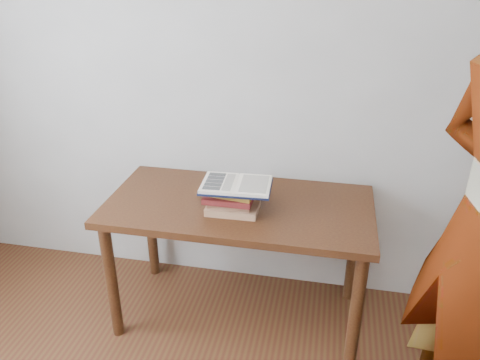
# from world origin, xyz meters

# --- Properties ---
(desk) EXTENTS (1.33, 0.66, 0.71)m
(desk) POSITION_xyz_m (0.05, 1.38, 0.61)
(desk) COLOR #472A11
(desk) RESTS_ON ground
(book_stack) EXTENTS (0.26, 0.19, 0.12)m
(book_stack) POSITION_xyz_m (0.03, 1.30, 0.77)
(book_stack) COLOR #A87657
(book_stack) RESTS_ON desk
(open_book) EXTENTS (0.34, 0.25, 0.03)m
(open_book) POSITION_xyz_m (0.05, 1.31, 0.84)
(open_book) COLOR black
(open_book) RESTS_ON book_stack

